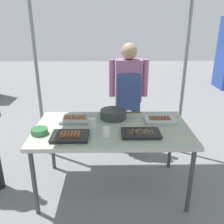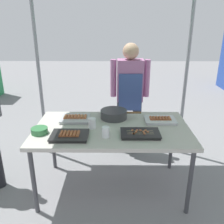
{
  "view_description": "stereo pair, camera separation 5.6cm",
  "coord_description": "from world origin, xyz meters",
  "px_view_note": "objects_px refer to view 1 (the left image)",
  "views": [
    {
      "loc": [
        -0.04,
        -2.3,
        1.8
      ],
      "look_at": [
        0.0,
        0.05,
        0.9
      ],
      "focal_mm": 39.0,
      "sensor_mm": 36.0,
      "label": 1
    },
    {
      "loc": [
        0.02,
        -2.3,
        1.8
      ],
      "look_at": [
        0.0,
        0.05,
        0.9
      ],
      "focal_mm": 39.0,
      "sensor_mm": 36.0,
      "label": 2
    }
  ],
  "objects_px": {
    "tray_spring_rolls": "(70,136)",
    "vendor_woman": "(128,91)",
    "drink_cup_by_wok": "(92,123)",
    "tray_pork_links": "(160,119)",
    "cooking_wok": "(113,114)",
    "tray_grilled_sausages": "(75,119)",
    "tray_meat_skewers": "(141,133)",
    "stall_table": "(112,132)",
    "drink_cup_near_edge": "(106,132)",
    "condiment_bowl": "(39,131)"
  },
  "relations": [
    {
      "from": "tray_meat_skewers",
      "to": "cooking_wok",
      "type": "height_order",
      "value": "cooking_wok"
    },
    {
      "from": "tray_meat_skewers",
      "to": "drink_cup_by_wok",
      "type": "distance_m",
      "value": 0.51
    },
    {
      "from": "stall_table",
      "to": "tray_pork_links",
      "type": "distance_m",
      "value": 0.55
    },
    {
      "from": "stall_table",
      "to": "condiment_bowl",
      "type": "relative_size",
      "value": 9.92
    },
    {
      "from": "tray_grilled_sausages",
      "to": "drink_cup_near_edge",
      "type": "bearing_deg",
      "value": -49.84
    },
    {
      "from": "tray_grilled_sausages",
      "to": "condiment_bowl",
      "type": "distance_m",
      "value": 0.45
    },
    {
      "from": "tray_grilled_sausages",
      "to": "tray_spring_rolls",
      "type": "relative_size",
      "value": 0.89
    },
    {
      "from": "tray_spring_rolls",
      "to": "vendor_woman",
      "type": "xyz_separation_m",
      "value": [
        0.63,
        1.08,
        0.13
      ]
    },
    {
      "from": "condiment_bowl",
      "to": "drink_cup_by_wok",
      "type": "bearing_deg",
      "value": 14.66
    },
    {
      "from": "stall_table",
      "to": "tray_meat_skewers",
      "type": "xyz_separation_m",
      "value": [
        0.27,
        -0.18,
        0.07
      ]
    },
    {
      "from": "stall_table",
      "to": "drink_cup_by_wok",
      "type": "relative_size",
      "value": 15.03
    },
    {
      "from": "cooking_wok",
      "to": "condiment_bowl",
      "type": "bearing_deg",
      "value": -151.14
    },
    {
      "from": "stall_table",
      "to": "tray_grilled_sausages",
      "type": "bearing_deg",
      "value": 154.97
    },
    {
      "from": "condiment_bowl",
      "to": "vendor_woman",
      "type": "distance_m",
      "value": 1.37
    },
    {
      "from": "tray_pork_links",
      "to": "vendor_woman",
      "type": "height_order",
      "value": "vendor_woman"
    },
    {
      "from": "tray_pork_links",
      "to": "condiment_bowl",
      "type": "bearing_deg",
      "value": -166.14
    },
    {
      "from": "tray_grilled_sausages",
      "to": "tray_spring_rolls",
      "type": "bearing_deg",
      "value": -88.83
    },
    {
      "from": "stall_table",
      "to": "drink_cup_near_edge",
      "type": "distance_m",
      "value": 0.25
    },
    {
      "from": "cooking_wok",
      "to": "vendor_woman",
      "type": "bearing_deg",
      "value": 70.32
    },
    {
      "from": "stall_table",
      "to": "vendor_woman",
      "type": "distance_m",
      "value": 0.9
    },
    {
      "from": "drink_cup_near_edge",
      "to": "vendor_woman",
      "type": "relative_size",
      "value": 0.07
    },
    {
      "from": "stall_table",
      "to": "vendor_woman",
      "type": "xyz_separation_m",
      "value": [
        0.23,
        0.84,
        0.2
      ]
    },
    {
      "from": "condiment_bowl",
      "to": "cooking_wok",
      "type": "bearing_deg",
      "value": 28.86
    },
    {
      "from": "tray_meat_skewers",
      "to": "tray_spring_rolls",
      "type": "relative_size",
      "value": 1.07
    },
    {
      "from": "tray_pork_links",
      "to": "vendor_woman",
      "type": "bearing_deg",
      "value": 113.07
    },
    {
      "from": "tray_grilled_sausages",
      "to": "tray_meat_skewers",
      "type": "xyz_separation_m",
      "value": [
        0.68,
        -0.38,
        -0.0
      ]
    },
    {
      "from": "tray_spring_rolls",
      "to": "cooking_wok",
      "type": "xyz_separation_m",
      "value": [
        0.42,
        0.49,
        0.03
      ]
    },
    {
      "from": "stall_table",
      "to": "cooking_wok",
      "type": "xyz_separation_m",
      "value": [
        0.02,
        0.25,
        0.1
      ]
    },
    {
      "from": "tray_grilled_sausages",
      "to": "tray_meat_skewers",
      "type": "bearing_deg",
      "value": -28.83
    },
    {
      "from": "tray_meat_skewers",
      "to": "cooking_wok",
      "type": "distance_m",
      "value": 0.51
    },
    {
      "from": "tray_pork_links",
      "to": "cooking_wok",
      "type": "xyz_separation_m",
      "value": [
        -0.51,
        0.1,
        0.03
      ]
    },
    {
      "from": "cooking_wok",
      "to": "tray_pork_links",
      "type": "bearing_deg",
      "value": -10.91
    },
    {
      "from": "tray_spring_rolls",
      "to": "cooking_wok",
      "type": "height_order",
      "value": "cooking_wok"
    },
    {
      "from": "tray_spring_rolls",
      "to": "drink_cup_by_wok",
      "type": "relative_size",
      "value": 3.33
    },
    {
      "from": "tray_grilled_sausages",
      "to": "drink_cup_near_edge",
      "type": "height_order",
      "value": "drink_cup_near_edge"
    },
    {
      "from": "tray_grilled_sausages",
      "to": "vendor_woman",
      "type": "distance_m",
      "value": 0.92
    },
    {
      "from": "stall_table",
      "to": "tray_grilled_sausages",
      "type": "height_order",
      "value": "tray_grilled_sausages"
    },
    {
      "from": "stall_table",
      "to": "tray_pork_links",
      "type": "relative_size",
      "value": 4.76
    },
    {
      "from": "tray_pork_links",
      "to": "cooking_wok",
      "type": "relative_size",
      "value": 0.73
    },
    {
      "from": "tray_spring_rolls",
      "to": "drink_cup_near_edge",
      "type": "height_order",
      "value": "drink_cup_near_edge"
    },
    {
      "from": "tray_pork_links",
      "to": "condiment_bowl",
      "type": "height_order",
      "value": "condiment_bowl"
    },
    {
      "from": "cooking_wok",
      "to": "condiment_bowl",
      "type": "relative_size",
      "value": 2.84
    },
    {
      "from": "condiment_bowl",
      "to": "drink_cup_by_wok",
      "type": "distance_m",
      "value": 0.53
    },
    {
      "from": "stall_table",
      "to": "drink_cup_near_edge",
      "type": "xyz_separation_m",
      "value": [
        -0.06,
        -0.22,
        0.1
      ]
    },
    {
      "from": "drink_cup_by_wok",
      "to": "vendor_woman",
      "type": "bearing_deg",
      "value": 63.27
    },
    {
      "from": "tray_grilled_sausages",
      "to": "tray_spring_rolls",
      "type": "height_order",
      "value": "tray_grilled_sausages"
    },
    {
      "from": "tray_spring_rolls",
      "to": "drink_cup_near_edge",
      "type": "distance_m",
      "value": 0.34
    },
    {
      "from": "tray_pork_links",
      "to": "drink_cup_near_edge",
      "type": "relative_size",
      "value": 3.23
    },
    {
      "from": "drink_cup_by_wok",
      "to": "drink_cup_near_edge",
      "type": "bearing_deg",
      "value": -55.21
    },
    {
      "from": "tray_spring_rolls",
      "to": "condiment_bowl",
      "type": "height_order",
      "value": "condiment_bowl"
    }
  ]
}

